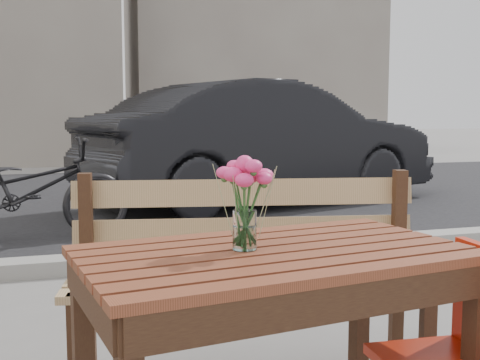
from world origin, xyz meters
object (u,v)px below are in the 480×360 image
object	(u,v)px
main_table	(275,287)
red_chair	(462,346)
main_vase	(245,191)
parked_car	(264,143)
bicycle	(28,190)

from	to	relation	value
main_table	red_chair	xyz separation A→B (m)	(0.58, -0.19, -0.19)
main_table	main_vase	world-z (taller)	main_vase
main_vase	parked_car	size ratio (longest dim) A/B	0.06
parked_car	bicycle	bearing A→B (deg)	103.19
red_chair	parked_car	distance (m)	6.15
main_table	main_vase	bearing A→B (deg)	157.67
red_chair	parked_car	bearing A→B (deg)	170.77
red_chair	parked_car	xyz separation A→B (m)	(1.42, 5.97, 0.36)
main_vase	parked_car	bearing A→B (deg)	70.04
parked_car	bicycle	xyz separation A→B (m)	(-2.91, -1.68, -0.31)
main_vase	bicycle	xyz separation A→B (m)	(-0.82, 4.07, -0.46)
main_table	bicycle	xyz separation A→B (m)	(-0.92, 4.10, -0.15)
red_chair	bicycle	bearing A→B (deg)	-156.71
main_vase	red_chair	bearing A→B (deg)	-18.04
main_table	bicycle	bearing A→B (deg)	94.68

